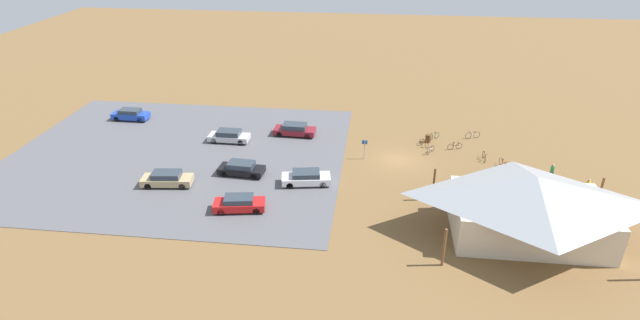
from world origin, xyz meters
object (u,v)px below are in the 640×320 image
object	(u,v)px
bicycle_white_yard_left	(430,150)
car_silver_by_curb	(229,136)
lot_sign	(364,147)
visitor_crossing_yard	(587,188)
car_blue_inner_stall	(131,115)
visitor_at_bikes	(552,171)
bicycle_red_by_bin	(503,164)
bicycle_silver_yard_right	(472,135)
car_white_aisle_side	(306,178)
car_maroon_far_end	(295,130)
bike_pavilion	(532,203)
car_red_near_entry	(239,203)
trash_bin	(428,138)
car_tan_second_row	(167,179)
car_black_front_row	(241,168)
bicycle_yellow_near_sign	(484,156)
bicycle_orange_trailside	(424,143)
bicycle_green_lone_east	(434,136)
bicycle_black_yard_front	(455,146)

from	to	relation	value
bicycle_white_yard_left	car_silver_by_curb	xyz separation A→B (m)	(21.95, -0.26, 0.36)
lot_sign	visitor_crossing_yard	xyz separation A→B (m)	(-20.07, 5.46, -0.42)
car_blue_inner_stall	visitor_at_bikes	world-z (taller)	visitor_at_bikes
bicycle_red_by_bin	bicycle_silver_yard_right	size ratio (longest dim) A/B	1.02
car_blue_inner_stall	car_white_aisle_side	bearing A→B (deg)	150.32
car_maroon_far_end	bike_pavilion	bearing A→B (deg)	141.05
bicycle_white_yard_left	car_red_near_entry	xyz separation A→B (m)	(17.11, 13.56, 0.36)
car_white_aisle_side	car_blue_inner_stall	bearing A→B (deg)	-29.68
bicycle_red_by_bin	visitor_at_bikes	world-z (taller)	visitor_at_bikes
trash_bin	car_red_near_entry	size ratio (longest dim) A/B	0.20
car_tan_second_row	visitor_at_bikes	distance (m)	36.35
car_white_aisle_side	bicycle_red_by_bin	bearing A→B (deg)	-162.86
bicycle_red_by_bin	car_white_aisle_side	distance (m)	20.00
lot_sign	car_black_front_row	bearing A→B (deg)	22.87
lot_sign	bicycle_yellow_near_sign	bearing A→B (deg)	-174.19
bicycle_silver_yard_right	visitor_crossing_yard	distance (m)	14.65
bicycle_white_yard_left	bicycle_orange_trailside	bearing A→B (deg)	-71.98
bicycle_white_yard_left	bicycle_green_lone_east	bearing A→B (deg)	-99.72
bicycle_orange_trailside	visitor_at_bikes	bearing A→B (deg)	151.43
bicycle_orange_trailside	bicycle_yellow_near_sign	world-z (taller)	bicycle_yellow_near_sign
bicycle_orange_trailside	car_maroon_far_end	bearing A→B (deg)	-4.81
bike_pavilion	car_tan_second_row	bearing A→B (deg)	-7.87
visitor_crossing_yard	car_blue_inner_stall	bearing A→B (deg)	-14.71
car_blue_inner_stall	car_maroon_far_end	distance (m)	20.76
bicycle_white_yard_left	car_red_near_entry	distance (m)	21.84
bicycle_black_yard_front	car_black_front_row	bearing A→B (deg)	21.60
bicycle_yellow_near_sign	car_maroon_far_end	xyz separation A→B (m)	(20.41, -3.89, 0.34)
bicycle_black_yard_front	car_white_aisle_side	bearing A→B (deg)	32.98
trash_bin	car_tan_second_row	xyz separation A→B (m)	(24.88, 12.90, 0.29)
bicycle_white_yard_left	car_blue_inner_stall	size ratio (longest dim) A/B	0.32
car_black_front_row	car_silver_by_curb	bearing A→B (deg)	-65.73
car_black_front_row	visitor_at_bikes	world-z (taller)	visitor_at_bikes
bicycle_green_lone_east	car_black_front_row	bearing A→B (deg)	29.28
trash_bin	car_black_front_row	bearing A→B (deg)	28.28
trash_bin	lot_sign	world-z (taller)	lot_sign
visitor_crossing_yard	visitor_at_bikes	world-z (taller)	visitor_crossing_yard
car_black_front_row	car_silver_by_curb	distance (m)	8.14
bicycle_red_by_bin	car_tan_second_row	xyz separation A→B (m)	(31.95, 7.66, 0.35)
bicycle_yellow_near_sign	car_black_front_row	world-z (taller)	car_black_front_row
bicycle_red_by_bin	bicycle_yellow_near_sign	size ratio (longest dim) A/B	0.99
car_red_near_entry	visitor_at_bikes	distance (m)	29.50
bicycle_green_lone_east	visitor_crossing_yard	xyz separation A→B (m)	(-12.53, 11.31, 0.60)
bicycle_silver_yard_right	car_maroon_far_end	bearing A→B (deg)	4.46
car_white_aisle_side	bicycle_silver_yard_right	bearing A→B (deg)	-143.20
car_white_aisle_side	bicycle_white_yard_left	bearing A→B (deg)	-145.46
car_blue_inner_stall	bike_pavilion	bearing A→B (deg)	155.10
trash_bin	visitor_crossing_yard	bearing A→B (deg)	141.46
bicycle_yellow_near_sign	car_black_front_row	size ratio (longest dim) A/B	0.39
bicycle_red_by_bin	car_blue_inner_stall	xyz separation A→B (m)	(42.68, -7.54, 0.35)
lot_sign	bicycle_green_lone_east	xyz separation A→B (m)	(-7.54, -5.85, -1.03)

